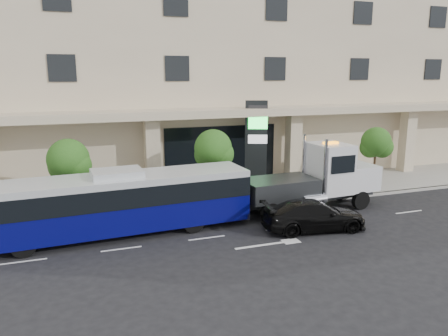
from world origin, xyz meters
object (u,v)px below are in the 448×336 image
object	(u,v)px
city_bus	(118,202)
black_sedan	(314,215)
tow_truck	(317,180)
signage_pylon	(256,144)

from	to	relation	value
city_bus	black_sedan	bearing A→B (deg)	-18.65
tow_truck	signage_pylon	bearing A→B (deg)	102.46
tow_truck	black_sedan	xyz separation A→B (m)	(-1.90, -2.96, -0.99)
black_sedan	signage_pylon	world-z (taller)	signage_pylon
black_sedan	signage_pylon	bearing A→B (deg)	5.07
city_bus	black_sedan	world-z (taller)	city_bus
black_sedan	signage_pylon	xyz separation A→B (m)	(0.41, 8.30, 2.35)
city_bus	tow_truck	size ratio (longest dim) A/B	1.38
city_bus	tow_truck	xyz separation A→B (m)	(11.17, 0.42, 0.10)
tow_truck	black_sedan	bearing A→B (deg)	-125.87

